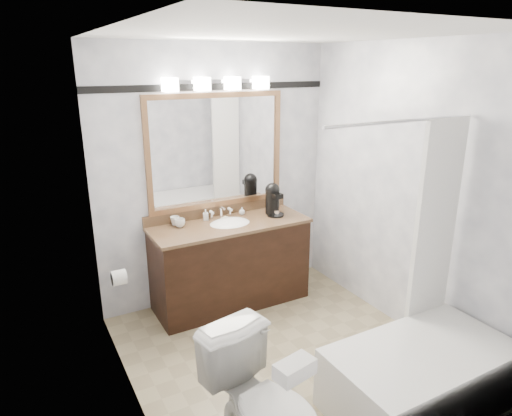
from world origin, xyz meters
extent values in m
cube|color=#988967|center=(0.00, 0.00, -0.01)|extent=(2.40, 2.60, 0.01)
cube|color=white|center=(0.00, 0.00, 2.50)|extent=(2.40, 2.60, 0.01)
cube|color=white|center=(0.00, 1.30, 1.25)|extent=(2.40, 0.01, 2.50)
cube|color=white|center=(0.00, -1.30, 1.25)|extent=(2.40, 0.01, 2.50)
cube|color=white|center=(-1.20, 0.00, 1.25)|extent=(0.01, 2.60, 2.50)
cube|color=white|center=(1.20, 0.00, 1.25)|extent=(0.01, 2.60, 2.50)
cube|color=black|center=(0.00, 1.01, 0.41)|extent=(1.50, 0.55, 0.82)
cube|color=#916944|center=(0.00, 1.01, 0.83)|extent=(1.53, 0.58, 0.03)
cube|color=#916944|center=(0.00, 1.29, 0.90)|extent=(1.53, 0.03, 0.10)
ellipsoid|color=white|center=(0.00, 1.01, 0.82)|extent=(0.44, 0.34, 0.14)
cube|color=#996B45|center=(0.00, 1.28, 2.02)|extent=(1.40, 0.04, 0.05)
cube|color=#996B45|center=(0.00, 1.28, 0.97)|extent=(1.40, 0.04, 0.05)
cube|color=#996B45|center=(-0.68, 1.28, 1.50)|extent=(0.05, 0.04, 1.00)
cube|color=#996B45|center=(0.68, 1.28, 1.50)|extent=(0.05, 0.04, 1.00)
cube|color=white|center=(0.00, 1.29, 1.50)|extent=(1.30, 0.01, 1.00)
cube|color=silver|center=(0.00, 1.27, 2.15)|extent=(0.90, 0.05, 0.03)
cube|color=white|center=(-0.45, 1.22, 2.13)|extent=(0.12, 0.12, 0.12)
cube|color=white|center=(-0.15, 1.22, 2.13)|extent=(0.12, 0.12, 0.12)
cube|color=white|center=(0.15, 1.22, 2.13)|extent=(0.12, 0.12, 0.12)
cube|color=white|center=(0.45, 1.22, 2.13)|extent=(0.12, 0.12, 0.12)
cube|color=black|center=(0.00, 1.29, 2.10)|extent=(2.40, 0.01, 0.06)
cube|color=white|center=(0.53, -0.92, 0.23)|extent=(1.30, 0.72, 0.45)
cylinder|color=silver|center=(0.53, -0.54, 1.95)|extent=(1.30, 0.02, 0.02)
cube|color=white|center=(0.95, -0.55, 1.18)|extent=(0.40, 0.04, 1.55)
cylinder|color=white|center=(-1.14, 0.66, 0.70)|extent=(0.11, 0.12, 0.12)
imported|color=white|center=(-0.67, -0.84, 0.41)|extent=(0.60, 0.87, 0.82)
cube|color=white|center=(-0.67, -1.12, 0.86)|extent=(0.23, 0.15, 0.08)
cylinder|color=black|center=(0.50, 0.99, 0.86)|extent=(0.17, 0.17, 0.02)
cylinder|color=black|center=(0.49, 1.05, 0.98)|extent=(0.14, 0.14, 0.24)
sphere|color=black|center=(0.49, 1.05, 1.10)|extent=(0.15, 0.15, 0.15)
cube|color=black|center=(0.50, 0.97, 1.06)|extent=(0.10, 0.10, 0.05)
cylinder|color=silver|center=(0.50, 0.97, 0.89)|extent=(0.06, 0.06, 0.06)
imported|color=white|center=(-0.45, 1.15, 0.89)|extent=(0.12, 0.12, 0.08)
imported|color=white|center=(-0.47, 1.22, 0.89)|extent=(0.09, 0.09, 0.08)
imported|color=white|center=(-0.17, 1.21, 0.90)|extent=(0.06, 0.06, 0.11)
imported|color=white|center=(0.22, 1.18, 0.89)|extent=(0.07, 0.07, 0.08)
cube|color=beige|center=(0.00, 1.13, 0.86)|extent=(0.08, 0.07, 0.02)
camera|label=1|loc=(-1.76, -2.70, 2.31)|focal=32.00mm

